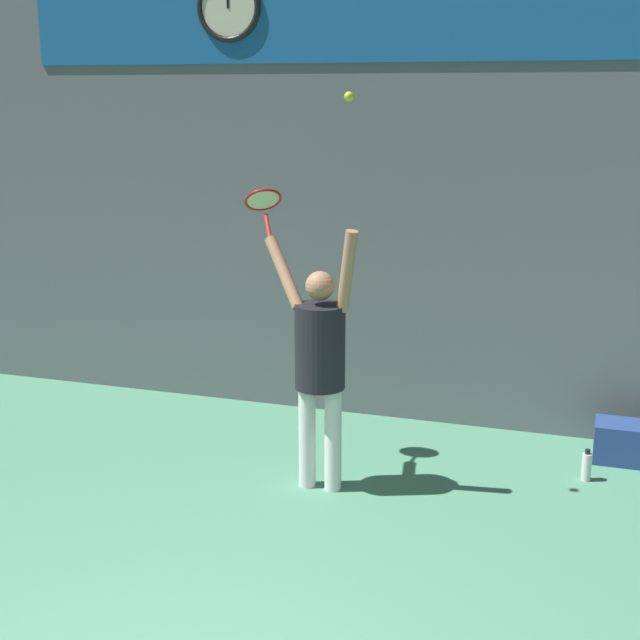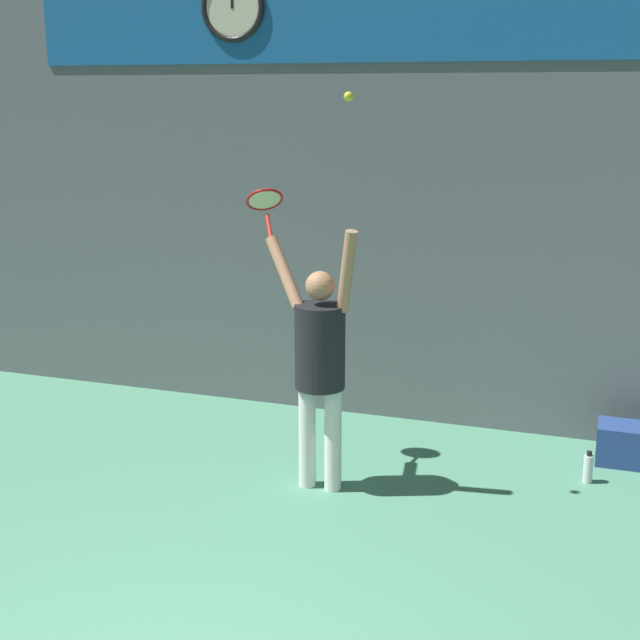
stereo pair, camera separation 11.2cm
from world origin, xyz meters
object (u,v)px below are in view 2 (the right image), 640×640
tennis_racket (265,202)px  equipment_bag (640,446)px  tennis_ball (349,96)px  water_bottle (588,468)px  scoreboard_clock (233,7)px  tennis_player (320,356)px

tennis_racket → equipment_bag: bearing=15.6°
tennis_ball → water_bottle: 3.41m
water_bottle → tennis_ball: bearing=-153.5°
tennis_racket → tennis_ball: size_ratio=5.97×
scoreboard_clock → tennis_player: scoreboard_clock is taller
tennis_player → water_bottle: (1.96, 0.76, -0.94)m
scoreboard_clock → tennis_racket: size_ratio=1.56×
tennis_player → equipment_bag: size_ratio=2.99×
scoreboard_clock → equipment_bag: 5.13m
tennis_ball → tennis_racket: bearing=147.8°
tennis_player → water_bottle: size_ratio=7.83×
tennis_ball → water_bottle: bearing=26.5°
tennis_ball → equipment_bag: 3.72m
tennis_racket → equipment_bag: size_ratio=0.58×
scoreboard_clock → water_bottle: size_ratio=2.36×
tennis_racket → tennis_ball: (0.84, -0.53, 0.80)m
water_bottle → equipment_bag: size_ratio=0.38×
tennis_ball → water_bottle: tennis_ball is taller
tennis_racket → tennis_player: bearing=-35.7°
tennis_player → equipment_bag: 2.80m
scoreboard_clock → water_bottle: 4.96m
tennis_ball → tennis_player: bearing=157.8°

